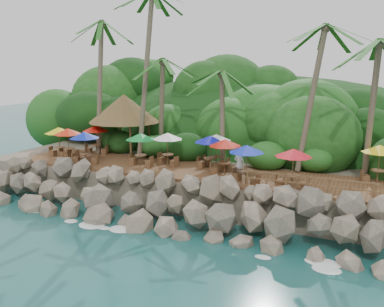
% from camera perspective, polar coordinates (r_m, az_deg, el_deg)
% --- Properties ---
extents(ground, '(140.00, 140.00, 0.00)m').
position_cam_1_polar(ground, '(23.14, -6.19, -11.10)').
color(ground, '#19514F').
rests_on(ground, ground).
extents(land_base, '(32.00, 25.20, 2.10)m').
position_cam_1_polar(land_base, '(36.88, 6.35, -0.65)').
color(land_base, gray).
rests_on(land_base, ground).
extents(jungle_hill, '(44.80, 28.00, 15.40)m').
position_cam_1_polar(jungle_hill, '(44.15, 9.30, -0.04)').
color(jungle_hill, '#143811').
rests_on(jungle_hill, ground).
extents(seawall, '(29.00, 4.00, 2.30)m').
position_cam_1_polar(seawall, '(24.36, -3.87, -6.97)').
color(seawall, gray).
rests_on(seawall, ground).
extents(terrace, '(26.00, 5.00, 0.20)m').
position_cam_1_polar(terrace, '(27.51, 0.00, -2.45)').
color(terrace, brown).
rests_on(terrace, land_base).
extents(jungle_foliage, '(44.00, 16.00, 12.00)m').
position_cam_1_polar(jungle_foliage, '(36.20, 5.83, -2.58)').
color(jungle_foliage, '#143811').
rests_on(jungle_foliage, ground).
extents(foam_line, '(25.20, 0.80, 0.06)m').
position_cam_1_polar(foam_line, '(23.37, -5.81, -10.78)').
color(foam_line, white).
rests_on(foam_line, ground).
extents(palms, '(25.50, 7.24, 13.23)m').
position_cam_1_polar(palms, '(29.13, 2.55, 16.10)').
color(palms, brown).
rests_on(palms, ground).
extents(palapa, '(5.62, 5.62, 4.60)m').
position_cam_1_polar(palapa, '(33.17, -9.35, 6.17)').
color(palapa, brown).
rests_on(palapa, ground).
extents(dining_clusters, '(24.13, 5.30, 2.27)m').
position_cam_1_polar(dining_clusters, '(27.59, -2.55, 1.80)').
color(dining_clusters, brown).
rests_on(dining_clusters, terrace).
extents(railing, '(7.20, 0.10, 1.00)m').
position_cam_1_polar(railing, '(23.02, 15.59, -3.94)').
color(railing, brown).
rests_on(railing, terrace).
extents(waiter, '(0.69, 0.47, 1.83)m').
position_cam_1_polar(waiter, '(25.31, 6.54, -1.43)').
color(waiter, white).
rests_on(waiter, terrace).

